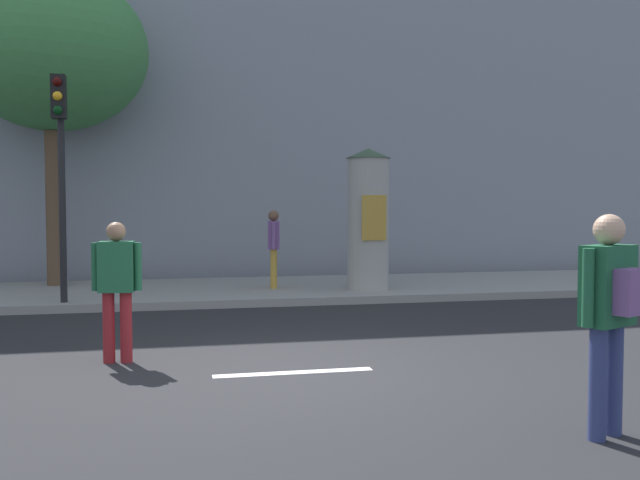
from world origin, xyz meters
The scene contains 10 objects.
ground_plane centered at (0.00, 0.00, 0.00)m, with size 80.00×80.00×0.00m, color #232326.
sidewalk_curb centered at (0.00, 7.00, 0.07)m, with size 36.00×4.00×0.15m, color gray.
lane_markings centered at (0.00, 0.00, 0.00)m, with size 25.80×0.16×0.01m.
building_backdrop centered at (0.00, 12.00, 5.51)m, with size 36.00×5.00×11.03m, color gray.
traffic_light centered at (-3.21, 5.24, 2.84)m, with size 0.24×0.45×3.97m.
poster_column centered at (2.61, 6.09, 1.61)m, with size 0.93×0.93×2.88m.
street_tree centered at (-3.78, 8.18, 5.14)m, with size 4.02×4.02×6.73m.
pedestrian_near_pole centered at (2.09, -2.66, 1.09)m, with size 0.60×0.50×1.80m.
pedestrian_with_bag centered at (-1.96, 0.94, 0.98)m, with size 0.58×0.29×1.68m.
pedestrian_in_light_jacket centered at (0.74, 6.69, 1.09)m, with size 0.29×0.58×1.62m.
Camera 1 is at (-1.31, -7.52, 1.87)m, focal length 38.79 mm.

